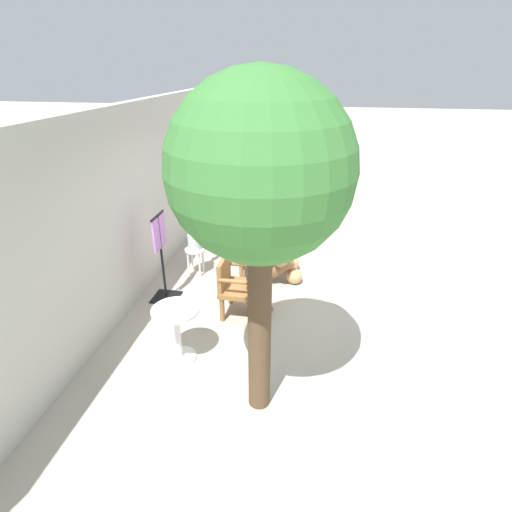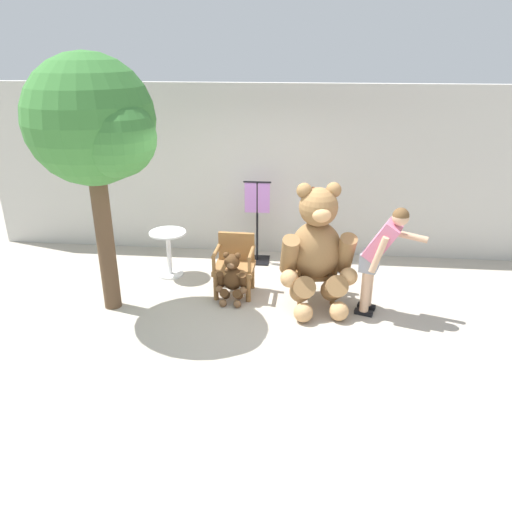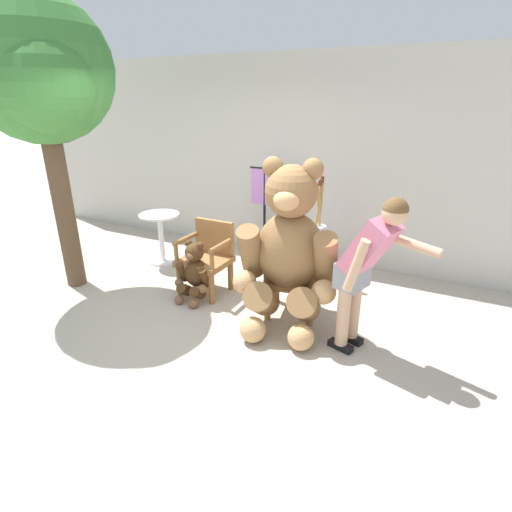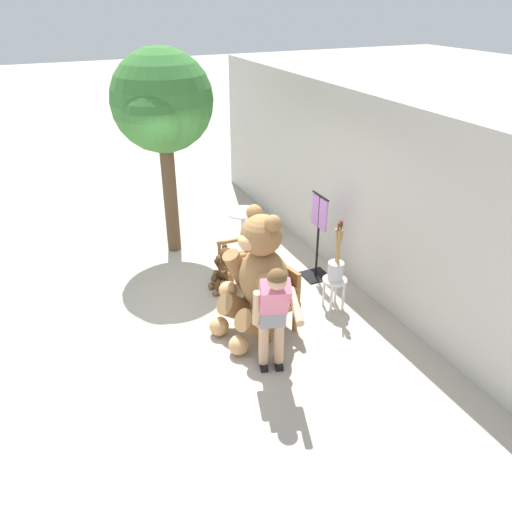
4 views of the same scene
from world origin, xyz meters
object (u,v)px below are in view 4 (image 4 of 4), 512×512
at_px(teddy_bear_small, 225,269).
at_px(wooden_chair_left, 242,259).
at_px(person_visitor, 274,309).
at_px(round_side_table, 243,226).
at_px(wooden_chair_right, 276,296).
at_px(brush_bucket, 336,266).
at_px(patio_tree, 161,106).
at_px(teddy_bear_large, 258,277).
at_px(clothing_display_stand, 318,235).
at_px(white_stool, 334,286).

bearing_deg(teddy_bear_small, wooden_chair_left, 89.53).
distance_m(person_visitor, round_side_table, 3.22).
bearing_deg(person_visitor, round_side_table, 163.22).
distance_m(wooden_chair_right, brush_bucket, 0.97).
height_order(teddy_bear_small, brush_bucket, brush_bucket).
relative_size(wooden_chair_left, patio_tree, 0.26).
height_order(wooden_chair_right, person_visitor, person_visitor).
distance_m(round_side_table, patio_tree, 2.34).
xyz_separation_m(teddy_bear_large, clothing_display_stand, (-0.95, 1.43, -0.12)).
height_order(wooden_chair_left, patio_tree, patio_tree).
bearing_deg(round_side_table, wooden_chair_right, -12.06).
height_order(teddy_bear_small, person_visitor, person_visitor).
height_order(wooden_chair_right, white_stool, wooden_chair_right).
height_order(person_visitor, white_stool, person_visitor).
xyz_separation_m(white_stool, round_side_table, (-2.16, -0.47, 0.09)).
xyz_separation_m(wooden_chair_right, patio_tree, (-2.68, -0.64, 1.99)).
height_order(patio_tree, clothing_display_stand, patio_tree).
xyz_separation_m(teddy_bear_small, white_stool, (1.06, 1.22, -0.00)).
height_order(teddy_bear_small, round_side_table, teddy_bear_small).
bearing_deg(brush_bucket, patio_tree, -148.78).
bearing_deg(clothing_display_stand, white_stool, -14.34).
relative_size(wooden_chair_left, white_stool, 1.87).
xyz_separation_m(wooden_chair_left, clothing_display_stand, (0.21, 1.16, 0.26)).
bearing_deg(clothing_display_stand, person_visitor, -42.62).
relative_size(wooden_chair_left, wooden_chair_right, 1.00).
height_order(teddy_bear_large, patio_tree, patio_tree).
bearing_deg(wooden_chair_right, teddy_bear_large, -84.23).
relative_size(patio_tree, clothing_display_stand, 2.42).
distance_m(white_stool, round_side_table, 2.21).
bearing_deg(person_visitor, teddy_bear_large, 167.78).
relative_size(wooden_chair_right, round_side_table, 1.19).
distance_m(round_side_table, clothing_display_stand, 1.50).
bearing_deg(patio_tree, wooden_chair_right, 13.48).
distance_m(wooden_chair_left, white_stool, 1.42).
relative_size(teddy_bear_large, teddy_bear_small, 2.37).
relative_size(teddy_bear_large, patio_tree, 0.52).
bearing_deg(wooden_chair_left, brush_bucket, 41.59).
xyz_separation_m(white_stool, brush_bucket, (0.00, 0.00, 0.31)).
bearing_deg(clothing_display_stand, patio_tree, -134.38).
bearing_deg(teddy_bear_small, round_side_table, 145.40).
xyz_separation_m(teddy_bear_large, white_stool, (-0.09, 1.21, -0.49)).
distance_m(wooden_chair_left, teddy_bear_large, 1.24).
bearing_deg(round_side_table, teddy_bear_large, -18.36).
bearing_deg(white_stool, teddy_bear_small, -131.05).
xyz_separation_m(brush_bucket, round_side_table, (-2.16, -0.47, -0.21)).
bearing_deg(round_side_table, white_stool, 12.20).
relative_size(brush_bucket, patio_tree, 0.27).
distance_m(white_stool, brush_bucket, 0.31).
bearing_deg(wooden_chair_left, clothing_display_stand, 79.81).
bearing_deg(clothing_display_stand, wooden_chair_left, -100.19).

